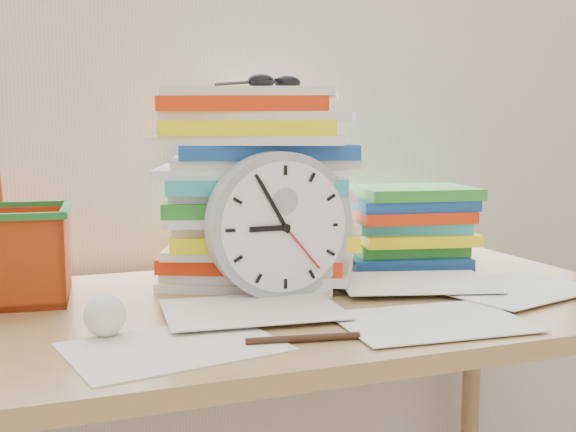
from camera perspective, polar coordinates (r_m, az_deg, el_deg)
name	(u,v)px	position (r m, az deg, el deg)	size (l,w,h in m)	color
curtain	(205,10)	(1.61, -6.59, 15.84)	(2.40, 0.01, 2.50)	silver
desk	(264,344)	(1.28, -1.91, -10.11)	(1.40, 0.70, 0.75)	olive
paper_stack	(258,186)	(1.42, -2.42, 2.39)	(0.37, 0.31, 0.38)	white
clock	(280,225)	(1.28, -0.67, -0.74)	(0.26, 0.26, 0.05)	#9AA0A6
sunglasses	(275,82)	(1.45, -1.07, 10.57)	(0.14, 0.12, 0.03)	black
book_stack	(409,225)	(1.62, 9.54, -0.74)	(0.28, 0.22, 0.17)	white
crumpled_ball	(104,315)	(1.09, -14.31, -7.58)	(0.06, 0.06, 0.06)	white
pen	(303,339)	(1.04, 1.21, -9.66)	(0.01, 0.01, 0.17)	black
scattered_papers	(264,299)	(1.26, -1.93, -6.60)	(1.26, 0.42, 0.02)	white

